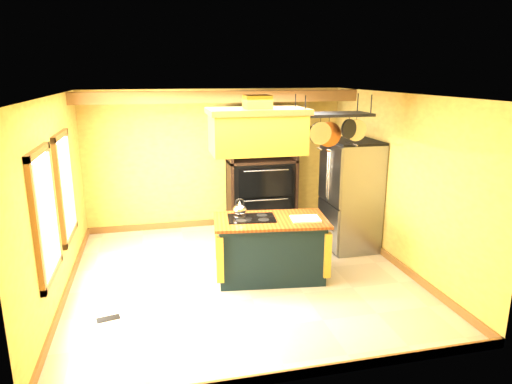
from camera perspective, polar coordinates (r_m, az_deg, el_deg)
name	(u,v)px	position (r m, az deg, el deg)	size (l,w,h in m)	color
floor	(242,276)	(7.05, -1.81, -10.47)	(5.00, 5.00, 0.00)	beige
ceiling	(240,95)	(6.38, -2.01, 12.04)	(5.00, 5.00, 0.00)	white
wall_back	(216,159)	(8.99, -5.04, 4.11)	(5.00, 0.02, 2.70)	#E0BA52
wall_front	(294,256)	(4.28, 4.72, -7.97)	(5.00, 0.02, 2.70)	#E0BA52
wall_left	(56,201)	(6.59, -23.75, -1.03)	(0.02, 5.00, 2.70)	#E0BA52
wall_right	(397,181)	(7.47, 17.26, 1.31)	(0.02, 5.00, 2.70)	#E0BA52
ceiling_beam	(221,97)	(8.06, -4.40, 11.78)	(5.00, 0.15, 0.20)	olive
window_near	(46,215)	(5.82, -24.82, -2.63)	(0.06, 1.06, 1.56)	olive
window_far	(66,186)	(7.15, -22.69, 0.64)	(0.06, 1.06, 1.56)	olive
kitchen_island	(270,248)	(6.85, 1.78, -6.96)	(1.75, 1.12, 1.11)	black
range_hood	(257,129)	(6.36, 0.17, 7.85)	(1.36, 0.77, 0.80)	gold
pot_rack	(332,122)	(6.70, 9.49, 8.66)	(1.16, 0.54, 0.76)	black
refrigerator	(350,197)	(8.05, 11.67, -0.65)	(0.81, 0.95, 1.86)	gray
hutch	(261,182)	(9.00, 0.68, 1.29)	(1.34, 0.60, 2.36)	black
floor_register	(108,318)	(6.22, -17.98, -14.81)	(0.28, 0.12, 0.01)	black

